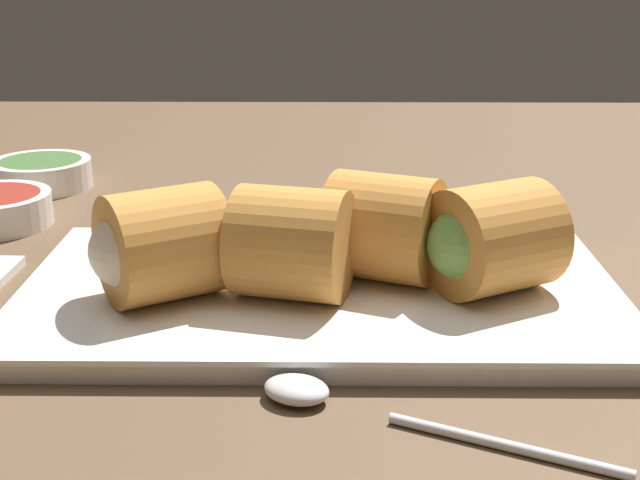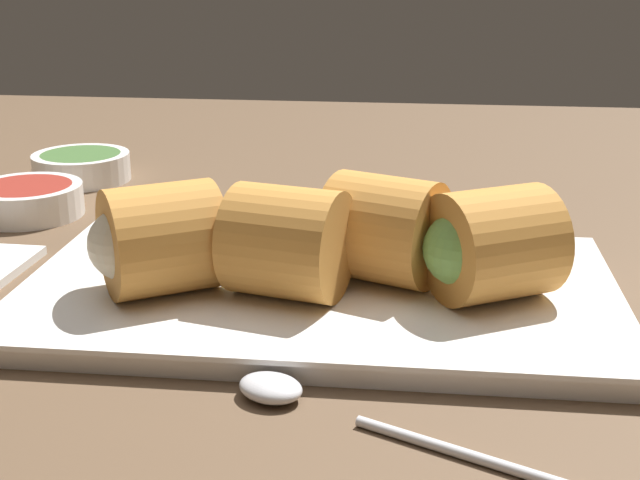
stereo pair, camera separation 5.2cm
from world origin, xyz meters
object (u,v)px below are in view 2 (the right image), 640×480
object	(u,v)px
dipping_bowl_far	(81,166)
spoon	(311,401)
serving_plate	(320,292)
dipping_bowl_near	(27,199)

from	to	relation	value
dipping_bowl_far	spoon	world-z (taller)	dipping_bowl_far
serving_plate	spoon	distance (cm)	12.91
dipping_bowl_near	dipping_bowl_far	world-z (taller)	same
dipping_bowl_near	spoon	distance (cm)	38.39
dipping_bowl_near	dipping_bowl_far	distance (cm)	10.98
dipping_bowl_far	spoon	size ratio (longest dim) A/B	0.54
serving_plate	dipping_bowl_far	size ratio (longest dim) A/B	4.05
dipping_bowl_near	dipping_bowl_far	size ratio (longest dim) A/B	1.00
spoon	dipping_bowl_near	bearing A→B (deg)	133.02
dipping_bowl_far	dipping_bowl_near	bearing A→B (deg)	-91.39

